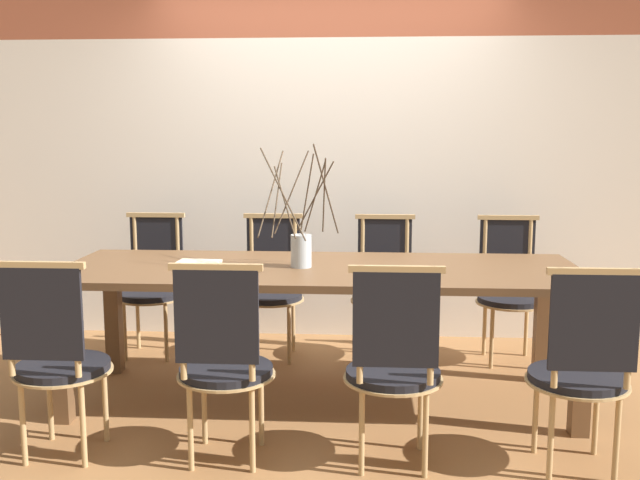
% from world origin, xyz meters
% --- Properties ---
extents(ground_plane, '(16.00, 16.00, 0.00)m').
position_xyz_m(ground_plane, '(0.00, 0.00, 0.00)').
color(ground_plane, olive).
extents(wall_rear, '(12.00, 0.06, 3.20)m').
position_xyz_m(wall_rear, '(0.00, 1.35, 1.60)').
color(wall_rear, silver).
rests_on(wall_rear, ground_plane).
extents(dining_table, '(2.86, 1.00, 0.77)m').
position_xyz_m(dining_table, '(0.00, 0.00, 0.68)').
color(dining_table, brown).
rests_on(dining_table, ground_plane).
extents(chair_near_leftend, '(0.45, 0.45, 0.96)m').
position_xyz_m(chair_near_leftend, '(-1.16, -0.81, 0.50)').
color(chair_near_leftend, black).
rests_on(chair_near_leftend, ground_plane).
extents(chair_near_left, '(0.45, 0.45, 0.96)m').
position_xyz_m(chair_near_left, '(-0.39, -0.81, 0.50)').
color(chair_near_left, black).
rests_on(chair_near_left, ground_plane).
extents(chair_near_center, '(0.45, 0.45, 0.96)m').
position_xyz_m(chair_near_center, '(0.38, -0.81, 0.50)').
color(chair_near_center, black).
rests_on(chair_near_center, ground_plane).
extents(chair_near_right, '(0.45, 0.45, 0.96)m').
position_xyz_m(chair_near_right, '(1.20, -0.81, 0.50)').
color(chair_near_right, black).
rests_on(chair_near_right, ground_plane).
extents(chair_far_leftend, '(0.45, 0.45, 0.96)m').
position_xyz_m(chair_far_leftend, '(-1.20, 0.81, 0.50)').
color(chair_far_leftend, black).
rests_on(chair_far_leftend, ground_plane).
extents(chair_far_left, '(0.45, 0.45, 0.96)m').
position_xyz_m(chair_far_left, '(-0.38, 0.81, 0.50)').
color(chair_far_left, black).
rests_on(chair_far_left, ground_plane).
extents(chair_far_center, '(0.45, 0.45, 0.96)m').
position_xyz_m(chair_far_center, '(0.38, 0.81, 0.50)').
color(chair_far_center, black).
rests_on(chair_far_center, ground_plane).
extents(chair_far_right, '(0.45, 0.45, 0.96)m').
position_xyz_m(chair_far_right, '(1.21, 0.81, 0.50)').
color(chair_far_right, black).
rests_on(chair_far_right, ground_plane).
extents(vase_centerpiece, '(0.43, 0.44, 0.68)m').
position_xyz_m(vase_centerpiece, '(-0.10, -0.01, 0.90)').
color(vase_centerpiece, '#B2BCC1').
rests_on(vase_centerpiece, dining_table).
extents(book_stack, '(0.25, 0.19, 0.01)m').
position_xyz_m(book_stack, '(-0.69, 0.04, 0.78)').
color(book_stack, beige).
rests_on(book_stack, dining_table).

